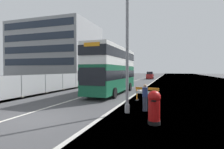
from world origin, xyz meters
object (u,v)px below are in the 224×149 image
object	(u,v)px
red_pillar_postbox	(154,106)
car_receding_mid	(123,76)
roadworks_barrier	(147,92)
car_oncoming_near	(117,78)
car_receding_far	(150,76)
pedestrian_at_kerb	(145,97)
double_decker_bus	(113,69)
lamppost_foreground	(127,47)

from	to	relation	value
red_pillar_postbox	car_receding_mid	world-z (taller)	car_receding_mid
roadworks_barrier	car_receding_mid	xyz separation A→B (m)	(-9.42, 28.08, 0.25)
car_oncoming_near	car_receding_mid	bearing A→B (deg)	95.49
car_receding_mid	roadworks_barrier	bearing A→B (deg)	-71.45
car_receding_far	pedestrian_at_kerb	distance (m)	41.61
car_receding_mid	pedestrian_at_kerb	size ratio (longest dim) A/B	2.51
double_decker_bus	red_pillar_postbox	size ratio (longest dim) A/B	6.80
red_pillar_postbox	roadworks_barrier	xyz separation A→B (m)	(-1.08, 6.06, -0.13)
car_receding_far	red_pillar_postbox	bearing A→B (deg)	-83.72
pedestrian_at_kerb	lamppost_foreground	bearing A→B (deg)	-140.05
car_oncoming_near	double_decker_bus	bearing A→B (deg)	-74.84
lamppost_foreground	double_decker_bus	bearing A→B (deg)	113.50
double_decker_bus	car_oncoming_near	distance (m)	16.94
lamppost_foreground	car_oncoming_near	bearing A→B (deg)	108.07
double_decker_bus	car_receding_far	world-z (taller)	double_decker_bus
roadworks_barrier	car_receding_far	xyz separation A→B (m)	(-3.77, 37.97, 0.26)
lamppost_foreground	roadworks_barrier	world-z (taller)	lamppost_foreground
roadworks_barrier	car_oncoming_near	bearing A→B (deg)	113.13
lamppost_foreground	pedestrian_at_kerb	distance (m)	3.37
lamppost_foreground	roadworks_barrier	distance (m)	5.38
double_decker_bus	car_receding_far	bearing A→B (deg)	89.16
car_oncoming_near	car_receding_far	bearing A→B (deg)	74.48
roadworks_barrier	car_receding_mid	bearing A→B (deg)	108.55
car_oncoming_near	car_receding_mid	xyz separation A→B (m)	(-0.75, 7.77, 0.01)
car_receding_mid	car_receding_far	xyz separation A→B (m)	(5.65, 9.89, 0.01)
red_pillar_postbox	car_receding_far	distance (m)	44.29
lamppost_foreground	roadworks_barrier	size ratio (longest dim) A/B	4.25
lamppost_foreground	pedestrian_at_kerb	bearing A→B (deg)	39.95
red_pillar_postbox	car_receding_mid	bearing A→B (deg)	107.09
lamppost_foreground	red_pillar_postbox	size ratio (longest dim) A/B	5.24
red_pillar_postbox	car_oncoming_near	bearing A→B (deg)	110.30
pedestrian_at_kerb	double_decker_bus	bearing A→B (deg)	121.38
roadworks_barrier	red_pillar_postbox	bearing A→B (deg)	-79.92
car_oncoming_near	pedestrian_at_kerb	size ratio (longest dim) A/B	2.52
roadworks_barrier	pedestrian_at_kerb	distance (m)	3.46
car_receding_far	pedestrian_at_kerb	xyz separation A→B (m)	(4.07, -41.41, -0.16)
roadworks_barrier	pedestrian_at_kerb	size ratio (longest dim) A/B	1.16
red_pillar_postbox	pedestrian_at_kerb	xyz separation A→B (m)	(-0.78, 2.62, -0.02)
red_pillar_postbox	pedestrian_at_kerb	world-z (taller)	pedestrian_at_kerb
lamppost_foreground	car_oncoming_near	xyz separation A→B (m)	(-8.01, 24.56, -2.99)
car_receding_mid	red_pillar_postbox	bearing A→B (deg)	-72.91
roadworks_barrier	car_receding_far	world-z (taller)	car_receding_far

